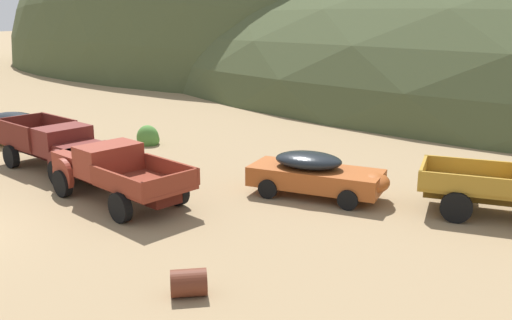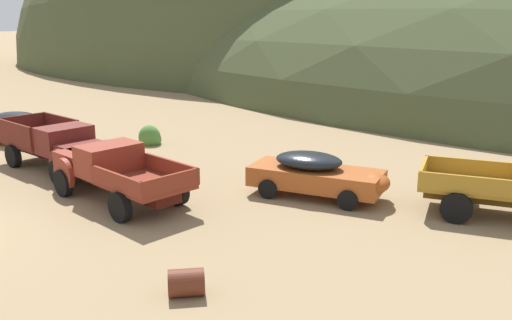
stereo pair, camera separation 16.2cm
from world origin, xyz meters
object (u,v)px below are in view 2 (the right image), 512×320
at_px(car_faded_yellow, 9,127).
at_px(oil_drum_tipped, 186,282).
at_px(truck_rust_red, 111,170).
at_px(truck_oxblood, 63,147).
at_px(car_oxide_orange, 320,175).

xyz_separation_m(car_faded_yellow, oil_drum_tipped, (16.90, -7.88, -0.50)).
xyz_separation_m(truck_rust_red, oil_drum_tipped, (6.50, -4.28, -0.68)).
height_order(car_faded_yellow, oil_drum_tipped, car_faded_yellow).
bearing_deg(truck_oxblood, car_oxide_orange, 24.43).
bearing_deg(oil_drum_tipped, truck_oxblood, 151.62).
xyz_separation_m(car_faded_yellow, truck_oxblood, (6.37, -2.19, 0.20)).
distance_m(truck_rust_red, car_oxide_orange, 7.20).
relative_size(car_faded_yellow, car_oxide_orange, 1.00).
bearing_deg(car_faded_yellow, car_oxide_orange, 164.90).
height_order(car_faded_yellow, truck_rust_red, truck_rust_red).
relative_size(car_oxide_orange, oil_drum_tipped, 4.82).
bearing_deg(car_faded_yellow, truck_rust_red, 145.40).
xyz_separation_m(car_oxide_orange, oil_drum_tipped, (0.34, -7.99, -0.50)).
relative_size(car_faded_yellow, oil_drum_tipped, 4.83).
relative_size(truck_oxblood, truck_rust_red, 1.02).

